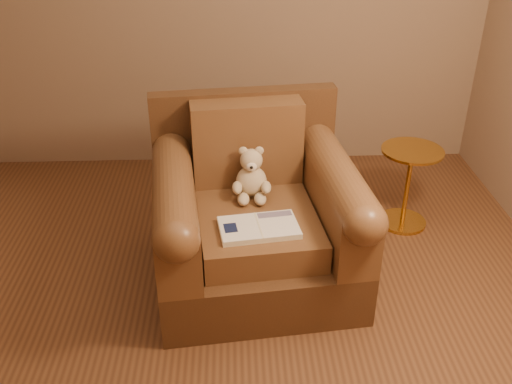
{
  "coord_description": "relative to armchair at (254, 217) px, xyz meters",
  "views": [
    {
      "loc": [
        0.07,
        -2.33,
        2.15
      ],
      "look_at": [
        0.18,
        0.34,
        0.61
      ],
      "focal_mm": 40.0,
      "sensor_mm": 36.0,
      "label": 1
    }
  ],
  "objects": [
    {
      "name": "floor",
      "position": [
        -0.18,
        -0.45,
        -0.39
      ],
      "size": [
        4.0,
        4.0,
        0.0
      ],
      "primitive_type": "plane",
      "color": "brown",
      "rests_on": "ground"
    },
    {
      "name": "armchair",
      "position": [
        0.0,
        0.0,
        0.0
      ],
      "size": [
        1.23,
        1.18,
        1.0
      ],
      "rotation": [
        0.0,
        0.0,
        0.11
      ],
      "color": "#4B2E19",
      "rests_on": "floor"
    },
    {
      "name": "teddy_bear",
      "position": [
        -0.01,
        0.09,
        0.21
      ],
      "size": [
        0.22,
        0.25,
        0.31
      ],
      "rotation": [
        0.0,
        0.0,
        -0.02
      ],
      "color": "#C7B08B",
      "rests_on": "armchair"
    },
    {
      "name": "guidebook",
      "position": [
        0.01,
        -0.28,
        0.11
      ],
      "size": [
        0.44,
        0.3,
        0.03
      ],
      "rotation": [
        0.0,
        0.0,
        0.14
      ],
      "color": "beige",
      "rests_on": "armchair"
    },
    {
      "name": "side_table",
      "position": [
        1.04,
        0.49,
        -0.09
      ],
      "size": [
        0.4,
        0.4,
        0.56
      ],
      "color": "gold",
      "rests_on": "floor"
    }
  ]
}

